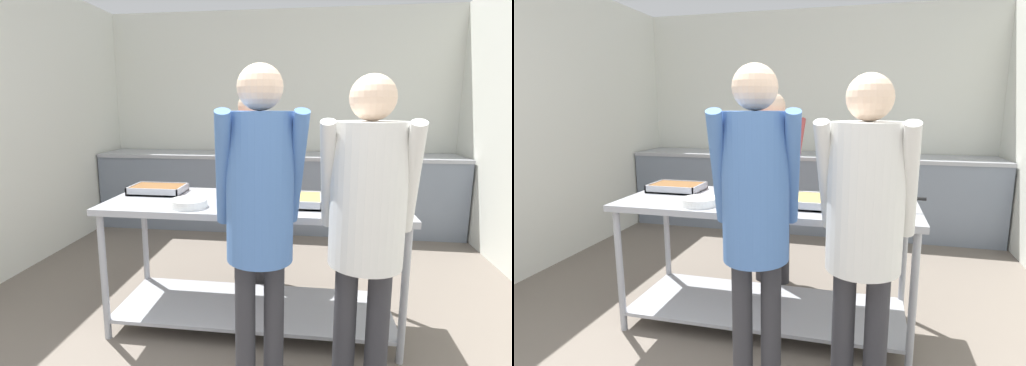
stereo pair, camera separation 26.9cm
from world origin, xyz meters
The scene contains 13 objects.
wall_rear centered at (0.00, 4.18, 1.32)m, with size 4.45×0.06×2.65m.
wall_left centered at (-2.20, 2.09, 1.32)m, with size 0.06×4.30×2.65m.
back_counter centered at (0.00, 3.81, 0.46)m, with size 4.29×0.65×0.92m.
serving_counter centered at (0.06, 1.54, 0.59)m, with size 1.92×0.74×0.87m.
serving_tray_vegetables centered at (-0.66, 1.69, 0.90)m, with size 0.38×0.26×0.05m.
plate_stack centered at (-0.32, 1.33, 0.90)m, with size 0.23×0.23×0.05m.
broccoli_bowl centered at (-0.05, 1.46, 0.91)m, with size 0.23×0.23×0.11m.
serving_tray_roast centered at (0.30, 1.48, 0.90)m, with size 0.40×0.31×0.05m.
sauce_pan centered at (0.75, 1.46, 0.92)m, with size 0.43×0.29×0.09m.
guest_serving_left centered at (0.19, 0.82, 1.04)m, with size 0.47×0.40×1.67m.
guest_serving_right centered at (0.69, 0.89, 1.00)m, with size 0.47×0.35×1.62m.
cook_behind_counter centered at (-0.06, 2.22, 0.97)m, with size 0.52×0.39×1.59m.
water_bottle centered at (0.13, 3.79, 1.06)m, with size 0.07×0.07×0.30m.
Camera 1 is at (0.43, -0.98, 1.48)m, focal length 28.00 mm.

